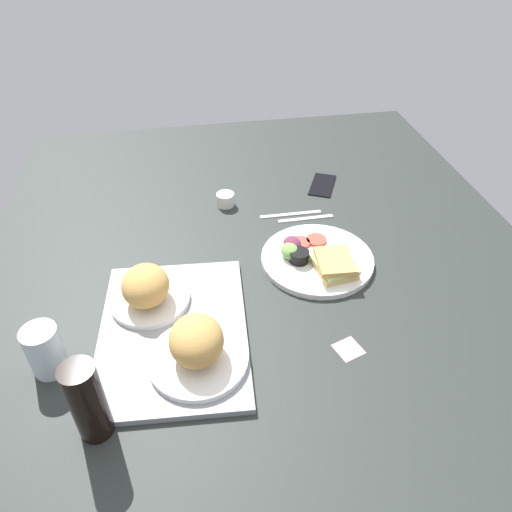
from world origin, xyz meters
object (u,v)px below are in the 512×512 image
object	(u,v)px
bread_plate_far	(147,290)
knife	(291,214)
soda_bottle	(87,401)
sticky_note	(348,349)
espresso_cup	(225,199)
plate_with_salad	(317,258)
fork	(306,218)
bread_plate_near	(197,346)
serving_tray	(173,331)
drinking_glass	(45,350)
cell_phone	(323,184)

from	to	relation	value
bread_plate_far	knife	world-z (taller)	bread_plate_far
soda_bottle	sticky_note	world-z (taller)	soda_bottle
espresso_cup	knife	distance (cm)	20.91
plate_with_salad	fork	distance (cm)	20.84
bread_plate_far	plate_with_salad	bearing A→B (deg)	-77.97
bread_plate_near	knife	size ratio (longest dim) A/B	1.12
fork	knife	xyz separation A→B (cm)	(3.00, 4.00, 0.00)
soda_bottle	sticky_note	size ratio (longest dim) A/B	3.23
bread_plate_near	soda_bottle	distance (cm)	23.64
serving_tray	plate_with_salad	bearing A→B (deg)	-64.02
serving_tray	espresso_cup	bearing A→B (deg)	-19.46
drinking_glass	plate_with_salad	bearing A→B (deg)	-69.47
bread_plate_far	soda_bottle	distance (cm)	32.76
sticky_note	espresso_cup	bearing A→B (deg)	17.60
serving_tray	bread_plate_far	bearing A→B (deg)	29.14
bread_plate_far	espresso_cup	size ratio (longest dim) A/B	3.39
soda_bottle	bread_plate_near	bearing A→B (deg)	-58.96
bread_plate_near	espresso_cup	world-z (taller)	bread_plate_near
cell_phone	espresso_cup	bearing A→B (deg)	125.61
knife	sticky_note	distance (cm)	53.49
serving_tray	bread_plate_near	world-z (taller)	bread_plate_near
bread_plate_near	cell_phone	world-z (taller)	bread_plate_near
fork	cell_phone	distance (cm)	20.71
soda_bottle	espresso_cup	world-z (taller)	soda_bottle
serving_tray	soda_bottle	distance (cm)	27.63
drinking_glass	fork	distance (cm)	80.56
espresso_cup	cell_phone	xyz separation A→B (cm)	(6.22, -33.23, -1.60)
sticky_note	serving_tray	bearing A→B (deg)	73.75
soda_bottle	espresso_cup	bearing A→B (deg)	-24.48
plate_with_salad	drinking_glass	world-z (taller)	drinking_glass
serving_tray	fork	distance (cm)	56.91
serving_tray	soda_bottle	xyz separation A→B (cm)	(-21.64, 15.07, 8.25)
bread_plate_near	cell_phone	xyz separation A→B (cm)	(66.97, -46.32, -5.44)
bread_plate_near	soda_bottle	bearing A→B (deg)	121.04
fork	knife	size ratio (longest dim) A/B	0.89
espresso_cup	plate_with_salad	bearing A→B (deg)	-147.66
serving_tray	soda_bottle	size ratio (longest dim) A/B	2.49
bread_plate_near	cell_phone	bearing A→B (deg)	-34.67
bread_plate_far	espresso_cup	world-z (taller)	bread_plate_far
plate_with_salad	serving_tray	bearing A→B (deg)	115.98
sticky_note	drinking_glass	bearing A→B (deg)	84.85
knife	cell_phone	size ratio (longest dim) A/B	1.32
soda_bottle	knife	size ratio (longest dim) A/B	0.95
bread_plate_near	espresso_cup	bearing A→B (deg)	-12.16
drinking_glass	sticky_note	world-z (taller)	drinking_glass
cell_phone	soda_bottle	bearing A→B (deg)	164.99
bread_plate_near	cell_phone	size ratio (longest dim) A/B	1.47
bread_plate_near	cell_phone	distance (cm)	81.61
sticky_note	bread_plate_near	bearing A→B (deg)	87.44
espresso_cup	knife	world-z (taller)	espresso_cup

